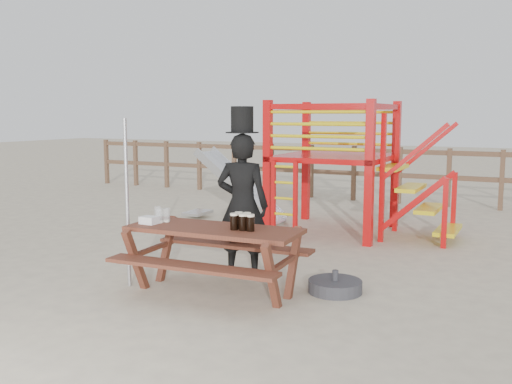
{
  "coord_description": "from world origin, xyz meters",
  "views": [
    {
      "loc": [
        3.16,
        -5.11,
        1.88
      ],
      "look_at": [
        0.2,
        0.8,
        0.98
      ],
      "focal_mm": 40.0,
      "sensor_mm": 36.0,
      "label": 1
    }
  ],
  "objects": [
    {
      "name": "ground",
      "position": [
        0.0,
        0.0,
        0.0
      ],
      "size": [
        60.0,
        60.0,
        0.0
      ],
      "primitive_type": "plane",
      "color": "beige",
      "rests_on": "ground"
    },
    {
      "name": "playground_fort",
      "position": [
        0.12,
        3.58,
        1.07
      ],
      "size": [
        4.71,
        1.84,
        2.1
      ],
      "color": "#BD0C0D",
      "rests_on": "ground"
    },
    {
      "name": "man_with_hat",
      "position": [
        0.11,
        0.64,
        0.88
      ],
      "size": [
        0.68,
        0.52,
        1.97
      ],
      "rotation": [
        0.0,
        0.0,
        3.35
      ],
      "color": "black",
      "rests_on": "ground"
    },
    {
      "name": "metal_pole",
      "position": [
        -0.83,
        -0.27,
        0.92
      ],
      "size": [
        0.04,
        0.04,
        1.84
      ],
      "primitive_type": "cylinder",
      "color": "#B2B2B7",
      "rests_on": "ground"
    },
    {
      "name": "empty_glasses",
      "position": [
        -0.55,
        -0.04,
        0.78
      ],
      "size": [
        0.24,
        0.21,
        0.15
      ],
      "color": "silver",
      "rests_on": "picnic_table"
    },
    {
      "name": "paper_bag",
      "position": [
        -0.58,
        -0.21,
        0.75
      ],
      "size": [
        0.19,
        0.15,
        0.08
      ],
      "primitive_type": "cube",
      "rotation": [
        0.0,
        0.0,
        -0.04
      ],
      "color": "white",
      "rests_on": "picnic_table"
    },
    {
      "name": "back_fence",
      "position": [
        0.0,
        7.0,
        0.74
      ],
      "size": [
        15.09,
        0.09,
        1.2
      ],
      "color": "brown",
      "rests_on": "ground"
    },
    {
      "name": "parasol_base",
      "position": [
        1.28,
        0.52,
        0.07
      ],
      "size": [
        0.57,
        0.57,
        0.24
      ],
      "color": "#323237",
      "rests_on": "ground"
    },
    {
      "name": "stout_pints",
      "position": [
        0.47,
        -0.05,
        0.8
      ],
      "size": [
        0.26,
        0.18,
        0.17
      ],
      "color": "black",
      "rests_on": "picnic_table"
    },
    {
      "name": "picnic_table",
      "position": [
        0.14,
        -0.07,
        0.45
      ],
      "size": [
        1.89,
        1.36,
        0.71
      ],
      "rotation": [
        0.0,
        0.0,
        0.05
      ],
      "color": "maroon",
      "rests_on": "ground"
    }
  ]
}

